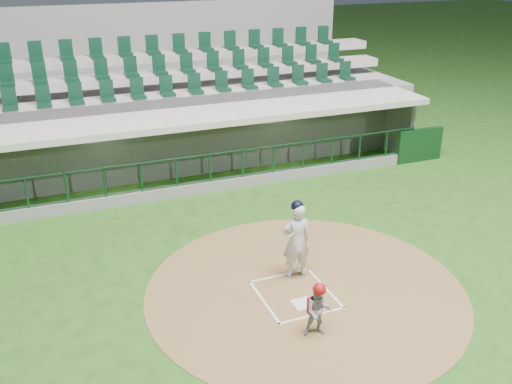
# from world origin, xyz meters

# --- Properties ---
(ground) EXTENTS (120.00, 120.00, 0.00)m
(ground) POSITION_xyz_m (0.00, 0.00, 0.00)
(ground) COLOR #204B15
(ground) RESTS_ON ground
(dirt_circle) EXTENTS (7.20, 7.20, 0.01)m
(dirt_circle) POSITION_xyz_m (0.30, -0.20, 0.01)
(dirt_circle) COLOR brown
(dirt_circle) RESTS_ON ground
(home_plate) EXTENTS (0.43, 0.43, 0.02)m
(home_plate) POSITION_xyz_m (0.00, -0.70, 0.02)
(home_plate) COLOR silver
(home_plate) RESTS_ON dirt_circle
(batter_box_chalk) EXTENTS (1.55, 1.80, 0.01)m
(batter_box_chalk) POSITION_xyz_m (0.00, -0.30, 0.02)
(batter_box_chalk) COLOR white
(batter_box_chalk) RESTS_ON ground
(dugout_structure) EXTENTS (16.40, 3.70, 3.00)m
(dugout_structure) POSITION_xyz_m (0.08, 7.82, 0.97)
(dugout_structure) COLOR slate
(dugout_structure) RESTS_ON ground
(seating_deck) EXTENTS (17.00, 6.72, 5.15)m
(seating_deck) POSITION_xyz_m (0.00, 10.91, 1.42)
(seating_deck) COLOR slate
(seating_deck) RESTS_ON ground
(batter) EXTENTS (0.89, 0.88, 1.93)m
(batter) POSITION_xyz_m (0.34, 0.43, 0.97)
(batter) COLOR silver
(batter) RESTS_ON dirt_circle
(catcher) EXTENTS (0.64, 0.56, 1.18)m
(catcher) POSITION_xyz_m (-0.19, -1.73, 0.60)
(catcher) COLOR gray
(catcher) RESTS_ON dirt_circle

